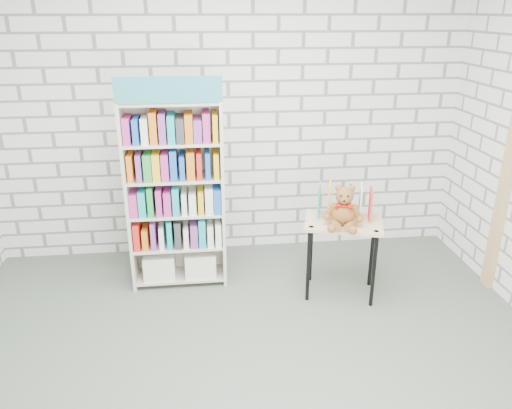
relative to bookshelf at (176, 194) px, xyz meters
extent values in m
plane|color=#4B584A|center=(0.51, -1.36, -0.84)|extent=(4.50, 4.50, 0.00)
cube|color=silver|center=(0.51, 0.64, 0.56)|extent=(4.50, 0.02, 2.80)
cube|color=beige|center=(-0.40, -0.01, -0.02)|extent=(0.03, 0.32, 1.64)
cube|color=beige|center=(0.40, -0.01, -0.02)|extent=(0.03, 0.32, 1.64)
cube|color=beige|center=(0.00, 0.14, -0.02)|extent=(0.82, 0.02, 1.64)
cube|color=teal|center=(0.00, -0.16, 0.90)|extent=(0.82, 0.02, 0.20)
cube|color=beige|center=(0.00, -0.01, -0.79)|extent=(0.77, 0.30, 0.02)
cube|color=beige|center=(0.00, -0.01, -0.48)|extent=(0.77, 0.30, 0.02)
cube|color=beige|center=(0.00, -0.01, -0.17)|extent=(0.77, 0.30, 0.02)
cube|color=beige|center=(0.00, -0.01, 0.14)|extent=(0.77, 0.30, 0.02)
cube|color=beige|center=(0.00, -0.01, 0.45)|extent=(0.77, 0.30, 0.02)
cube|color=beige|center=(0.00, -0.01, 0.78)|extent=(0.77, 0.30, 0.02)
cube|color=silver|center=(-0.18, -0.01, -0.67)|extent=(0.27, 0.26, 0.22)
cube|color=silver|center=(0.18, -0.01, -0.67)|extent=(0.27, 0.26, 0.22)
cube|color=white|center=(0.00, -0.02, -0.36)|extent=(0.77, 0.26, 0.22)
cube|color=purple|center=(0.00, -0.02, -0.05)|extent=(0.77, 0.26, 0.22)
cube|color=#333338|center=(0.00, -0.02, 0.26)|extent=(0.77, 0.26, 0.22)
cube|color=red|center=(0.00, -0.02, 0.58)|extent=(0.77, 0.26, 0.22)
cube|color=tan|center=(1.38, -0.37, -0.18)|extent=(0.73, 0.59, 0.03)
cylinder|color=black|center=(1.08, -0.46, -0.52)|extent=(0.03, 0.03, 0.65)
cylinder|color=black|center=(1.17, -0.13, -0.52)|extent=(0.03, 0.03, 0.65)
cylinder|color=black|center=(1.59, -0.61, -0.52)|extent=(0.03, 0.03, 0.65)
cylinder|color=black|center=(1.68, -0.28, -0.52)|extent=(0.03, 0.03, 0.65)
cylinder|color=black|center=(1.09, -0.45, -0.17)|extent=(0.04, 0.04, 0.01)
cylinder|color=black|center=(1.58, -0.59, -0.17)|extent=(0.04, 0.04, 0.01)
cube|color=teal|center=(1.20, -0.21, -0.03)|extent=(0.07, 0.19, 0.26)
cube|color=#FFAB28|center=(1.28, -0.24, -0.03)|extent=(0.07, 0.19, 0.26)
cube|color=orange|center=(1.37, -0.26, -0.03)|extent=(0.07, 0.19, 0.26)
cube|color=black|center=(1.45, -0.28, -0.03)|extent=(0.07, 0.19, 0.26)
cube|color=white|center=(1.53, -0.31, -0.03)|extent=(0.07, 0.19, 0.26)
cube|color=red|center=(1.61, -0.33, -0.03)|extent=(0.07, 0.19, 0.26)
ellipsoid|color=brown|center=(1.35, -0.44, -0.06)|extent=(0.20, 0.17, 0.20)
sphere|color=brown|center=(1.35, -0.45, 0.09)|extent=(0.14, 0.14, 0.14)
sphere|color=brown|center=(1.30, -0.42, 0.15)|extent=(0.05, 0.05, 0.05)
sphere|color=brown|center=(1.40, -0.45, 0.15)|extent=(0.05, 0.05, 0.05)
sphere|color=brown|center=(1.33, -0.50, 0.07)|extent=(0.06, 0.06, 0.06)
sphere|color=black|center=(1.31, -0.49, 0.11)|extent=(0.02, 0.02, 0.02)
sphere|color=black|center=(1.36, -0.51, 0.11)|extent=(0.02, 0.02, 0.02)
sphere|color=black|center=(1.32, -0.53, 0.08)|extent=(0.02, 0.02, 0.02)
cylinder|color=brown|center=(1.25, -0.43, -0.03)|extent=(0.10, 0.10, 0.14)
cylinder|color=brown|center=(1.44, -0.49, -0.03)|extent=(0.11, 0.08, 0.14)
sphere|color=brown|center=(1.22, -0.43, -0.09)|extent=(0.06, 0.06, 0.06)
sphere|color=brown|center=(1.46, -0.51, -0.09)|extent=(0.06, 0.06, 0.06)
cylinder|color=brown|center=(1.27, -0.52, -0.13)|extent=(0.06, 0.15, 0.08)
cylinder|color=brown|center=(1.38, -0.56, -0.13)|extent=(0.14, 0.16, 0.08)
sphere|color=brown|center=(1.22, -0.58, -0.13)|extent=(0.07, 0.07, 0.07)
sphere|color=brown|center=(1.38, -0.63, -0.13)|extent=(0.07, 0.07, 0.07)
cone|color=#AD160A|center=(1.30, -0.49, 0.02)|extent=(0.07, 0.07, 0.05)
cone|color=#AD160A|center=(1.36, -0.51, 0.02)|extent=(0.07, 0.07, 0.05)
sphere|color=#AD160A|center=(1.33, -0.50, 0.02)|extent=(0.03, 0.03, 0.03)
cube|color=tan|center=(2.73, -0.41, 0.21)|extent=(0.05, 0.12, 2.10)
camera|label=1|loc=(0.22, -4.05, 1.48)|focal=35.00mm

